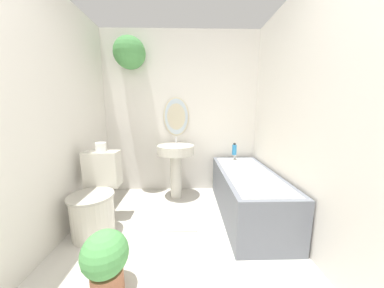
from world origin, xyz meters
name	(u,v)px	position (x,y,z in m)	size (l,w,h in m)	color
wall_back	(172,103)	(-0.14, 2.52, 1.36)	(2.40, 0.43, 2.40)	silver
wall_left	(40,117)	(-1.17, 1.26, 1.20)	(0.06, 2.64, 2.40)	silver
wall_right	(309,117)	(1.17, 1.26, 1.20)	(0.06, 2.64, 2.40)	silver
toilet	(96,201)	(-0.87, 1.45, 0.33)	(0.43, 0.61, 0.81)	beige
pedestal_sink	(176,158)	(-0.08, 2.22, 0.58)	(0.52, 0.52, 0.87)	beige
bathtub	(247,192)	(0.81, 1.73, 0.28)	(0.63, 1.48, 0.61)	slate
shampoo_bottle	(234,149)	(0.78, 2.32, 0.69)	(0.06, 0.06, 0.17)	#2D84C6
potted_plant	(106,260)	(-0.47, 0.73, 0.26)	(0.31, 0.31, 0.46)	#9E6042
bath_mat	(173,221)	(-0.08, 1.57, 0.01)	(0.54, 0.38, 0.02)	silver
toilet_paper_roll	(101,147)	(-0.87, 1.67, 0.86)	(0.11, 0.11, 0.10)	white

